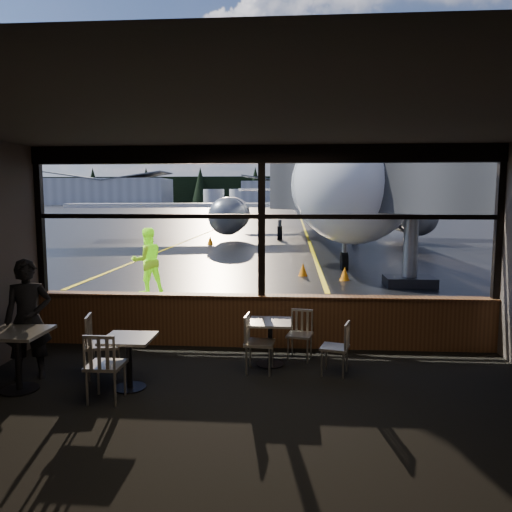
# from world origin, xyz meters

# --- Properties ---
(ground_plane) EXTENTS (520.00, 520.00, 0.00)m
(ground_plane) POSITION_xyz_m (0.00, 120.00, 0.00)
(ground_plane) COLOR black
(ground_plane) RESTS_ON ground
(carpet_floor) EXTENTS (8.00, 6.00, 0.01)m
(carpet_floor) POSITION_xyz_m (0.00, -3.00, 0.01)
(carpet_floor) COLOR black
(carpet_floor) RESTS_ON ground
(ceiling) EXTENTS (8.00, 6.00, 0.04)m
(ceiling) POSITION_xyz_m (0.00, -3.00, 3.50)
(ceiling) COLOR #38332D
(ceiling) RESTS_ON ground
(wall_back) EXTENTS (8.00, 0.04, 3.50)m
(wall_back) POSITION_xyz_m (0.00, -6.00, 1.75)
(wall_back) COLOR #463E38
(wall_back) RESTS_ON ground
(window_sill) EXTENTS (8.00, 0.28, 0.90)m
(window_sill) POSITION_xyz_m (0.00, 0.00, 0.45)
(window_sill) COLOR #58321A
(window_sill) RESTS_ON ground
(window_header) EXTENTS (8.00, 0.18, 0.30)m
(window_header) POSITION_xyz_m (0.00, 0.00, 3.35)
(window_header) COLOR black
(window_header) RESTS_ON ground
(mullion_left) EXTENTS (0.12, 0.12, 2.60)m
(mullion_left) POSITION_xyz_m (-3.95, 0.00, 2.20)
(mullion_left) COLOR black
(mullion_left) RESTS_ON ground
(mullion_centre) EXTENTS (0.12, 0.12, 2.60)m
(mullion_centre) POSITION_xyz_m (0.00, 0.00, 2.20)
(mullion_centre) COLOR black
(mullion_centre) RESTS_ON ground
(mullion_right) EXTENTS (0.12, 0.12, 2.60)m
(mullion_right) POSITION_xyz_m (3.95, 0.00, 2.20)
(mullion_right) COLOR black
(mullion_right) RESTS_ON ground
(window_transom) EXTENTS (8.00, 0.10, 0.08)m
(window_transom) POSITION_xyz_m (0.00, 0.00, 2.30)
(window_transom) COLOR black
(window_transom) RESTS_ON ground
(airliner) EXTENTS (31.91, 37.93, 11.35)m
(airliner) POSITION_xyz_m (2.09, 22.09, 5.67)
(airliner) COLOR white
(airliner) RESTS_ON ground_plane
(jet_bridge) EXTENTS (8.64, 10.55, 4.61)m
(jet_bridge) POSITION_xyz_m (3.60, 5.50, 2.30)
(jet_bridge) COLOR #2A2A2C
(jet_bridge) RESTS_ON ground_plane
(cafe_table_near) EXTENTS (0.65, 0.65, 0.71)m
(cafe_table_near) POSITION_xyz_m (0.20, -0.97, 0.36)
(cafe_table_near) COLOR #ACA69E
(cafe_table_near) RESTS_ON carpet_floor
(cafe_table_mid) EXTENTS (0.67, 0.67, 0.73)m
(cafe_table_mid) POSITION_xyz_m (-1.68, -2.09, 0.37)
(cafe_table_mid) COLOR #ABA79E
(cafe_table_mid) RESTS_ON carpet_floor
(cafe_table_left) EXTENTS (0.76, 0.76, 0.84)m
(cafe_table_left) POSITION_xyz_m (-3.16, -2.28, 0.42)
(cafe_table_left) COLOR #9C988F
(cafe_table_left) RESTS_ON carpet_floor
(chair_near_e) EXTENTS (0.55, 0.55, 0.82)m
(chair_near_e) POSITION_xyz_m (1.17, -1.32, 0.41)
(chair_near_e) COLOR #B3ADA1
(chair_near_e) RESTS_ON carpet_floor
(chair_near_w) EXTENTS (0.52, 0.52, 0.89)m
(chair_near_w) POSITION_xyz_m (0.05, -1.30, 0.45)
(chair_near_w) COLOR beige
(chair_near_w) RESTS_ON carpet_floor
(chair_near_n) EXTENTS (0.53, 0.53, 0.81)m
(chair_near_n) POSITION_xyz_m (0.66, -0.67, 0.41)
(chair_near_n) COLOR beige
(chair_near_n) RESTS_ON carpet_floor
(chair_mid_s) EXTENTS (0.51, 0.51, 0.94)m
(chair_mid_s) POSITION_xyz_m (-1.85, -2.51, 0.47)
(chair_mid_s) COLOR #B8B3A6
(chair_mid_s) RESTS_ON carpet_floor
(chair_mid_w) EXTENTS (0.61, 0.61, 0.94)m
(chair_mid_w) POSITION_xyz_m (-2.21, -1.65, 0.47)
(chair_mid_w) COLOR #A8A398
(chair_mid_w) RESTS_ON carpet_floor
(passenger) EXTENTS (0.75, 0.64, 1.75)m
(passenger) POSITION_xyz_m (-3.25, -1.81, 0.88)
(passenger) COLOR black
(passenger) RESTS_ON carpet_floor
(ground_crew) EXTENTS (1.11, 1.07, 1.81)m
(ground_crew) POSITION_xyz_m (-3.46, 4.80, 0.90)
(ground_crew) COLOR #BFF219
(ground_crew) RESTS_ON ground_plane
(cone_nose) EXTENTS (0.31, 0.31, 0.43)m
(cone_nose) POSITION_xyz_m (0.88, 8.16, 0.22)
(cone_nose) COLOR #EF4D07
(cone_nose) RESTS_ON ground_plane
(cone_wing) EXTENTS (0.35, 0.35, 0.48)m
(cone_wing) POSITION_xyz_m (-4.11, 19.07, 0.24)
(cone_wing) COLOR #FF5C08
(cone_wing) RESTS_ON ground_plane
(hangar_left) EXTENTS (45.00, 18.00, 11.00)m
(hangar_left) POSITION_xyz_m (-70.00, 180.00, 5.50)
(hangar_left) COLOR silver
(hangar_left) RESTS_ON ground_plane
(hangar_mid) EXTENTS (38.00, 15.00, 10.00)m
(hangar_mid) POSITION_xyz_m (0.00, 185.00, 5.00)
(hangar_mid) COLOR silver
(hangar_mid) RESTS_ON ground_plane
(hangar_right) EXTENTS (50.00, 20.00, 12.00)m
(hangar_right) POSITION_xyz_m (60.00, 178.00, 6.00)
(hangar_right) COLOR silver
(hangar_right) RESTS_ON ground_plane
(fuel_tank_a) EXTENTS (8.00, 8.00, 6.00)m
(fuel_tank_a) POSITION_xyz_m (-30.00, 182.00, 3.00)
(fuel_tank_a) COLOR silver
(fuel_tank_a) RESTS_ON ground_plane
(fuel_tank_b) EXTENTS (8.00, 8.00, 6.00)m
(fuel_tank_b) POSITION_xyz_m (-20.00, 182.00, 3.00)
(fuel_tank_b) COLOR silver
(fuel_tank_b) RESTS_ON ground_plane
(fuel_tank_c) EXTENTS (8.00, 8.00, 6.00)m
(fuel_tank_c) POSITION_xyz_m (-10.00, 182.00, 3.00)
(fuel_tank_c) COLOR silver
(fuel_tank_c) RESTS_ON ground_plane
(treeline) EXTENTS (360.00, 3.00, 12.00)m
(treeline) POSITION_xyz_m (0.00, 210.00, 6.00)
(treeline) COLOR black
(treeline) RESTS_ON ground_plane
(cone_extra) EXTENTS (0.32, 0.32, 0.44)m
(cone_extra) POSITION_xyz_m (2.19, 7.33, 0.22)
(cone_extra) COLOR orange
(cone_extra) RESTS_ON ground_plane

